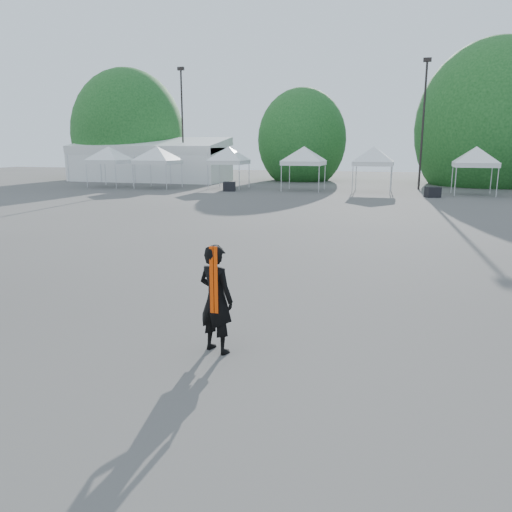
# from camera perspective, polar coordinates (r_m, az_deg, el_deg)

# --- Properties ---
(ground) EXTENTS (120.00, 120.00, 0.00)m
(ground) POSITION_cam_1_polar(r_m,az_deg,el_deg) (10.25, 5.13, -6.63)
(ground) COLOR #474442
(ground) RESTS_ON ground
(marquee) EXTENTS (15.00, 6.25, 4.23)m
(marquee) POSITION_cam_1_polar(r_m,az_deg,el_deg) (50.52, -12.00, 10.62)
(marquee) COLOR white
(marquee) RESTS_ON ground
(light_pole_west) EXTENTS (0.60, 0.25, 10.30)m
(light_pole_west) POSITION_cam_1_polar(r_m,az_deg,el_deg) (47.89, -8.42, 15.22)
(light_pole_west) COLOR black
(light_pole_west) RESTS_ON ground
(light_pole_east) EXTENTS (0.60, 0.25, 9.80)m
(light_pole_east) POSITION_cam_1_polar(r_m,az_deg,el_deg) (41.58, 18.59, 14.82)
(light_pole_east) COLOR black
(light_pole_east) RESTS_ON ground
(tree_far_w) EXTENTS (4.80, 4.80, 7.30)m
(tree_far_w) POSITION_cam_1_polar(r_m,az_deg,el_deg) (55.08, -14.38, 13.31)
(tree_far_w) COLOR #382314
(tree_far_w) RESTS_ON ground
(tree_mid_w) EXTENTS (4.16, 4.16, 6.33)m
(tree_mid_w) POSITION_cam_1_polar(r_m,az_deg,el_deg) (50.49, 5.27, 13.06)
(tree_mid_w) COLOR #382314
(tree_mid_w) RESTS_ON ground
(tree_mid_e) EXTENTS (5.12, 5.12, 7.79)m
(tree_mid_e) POSITION_cam_1_polar(r_m,az_deg,el_deg) (49.06, 25.46, 13.03)
(tree_mid_e) COLOR #382314
(tree_mid_e) RESTS_ON ground
(tent_a) EXTENTS (4.08, 4.08, 3.88)m
(tent_a) POSITION_cam_1_polar(r_m,az_deg,el_deg) (43.86, -16.48, 11.58)
(tent_a) COLOR silver
(tent_a) RESTS_ON ground
(tent_b) EXTENTS (4.35, 4.35, 3.88)m
(tent_b) POSITION_cam_1_polar(r_m,az_deg,el_deg) (41.81, -11.23, 11.83)
(tent_b) COLOR silver
(tent_b) RESTS_ON ground
(tent_c) EXTENTS (3.95, 3.95, 3.88)m
(tent_c) POSITION_cam_1_polar(r_m,az_deg,el_deg) (40.59, -3.15, 12.03)
(tent_c) COLOR silver
(tent_c) RESTS_ON ground
(tent_d) EXTENTS (4.31, 4.31, 3.88)m
(tent_d) POSITION_cam_1_polar(r_m,az_deg,el_deg) (38.86, 5.52, 11.97)
(tent_d) COLOR silver
(tent_d) RESTS_ON ground
(tent_e) EXTENTS (4.05, 4.05, 3.88)m
(tent_e) POSITION_cam_1_polar(r_m,az_deg,el_deg) (38.26, 13.33, 11.70)
(tent_e) COLOR silver
(tent_e) RESTS_ON ground
(tent_f) EXTENTS (3.98, 3.98, 3.88)m
(tent_f) POSITION_cam_1_polar(r_m,az_deg,el_deg) (38.12, 23.89, 10.98)
(tent_f) COLOR silver
(tent_f) RESTS_ON ground
(man) EXTENTS (0.77, 0.65, 1.82)m
(man) POSITION_cam_1_polar(r_m,az_deg,el_deg) (8.18, -4.59, -4.88)
(man) COLOR black
(man) RESTS_ON ground
(crate_west) EXTENTS (1.04, 0.89, 0.70)m
(crate_west) POSITION_cam_1_polar(r_m,az_deg,el_deg) (38.19, -3.07, 7.93)
(crate_west) COLOR black
(crate_west) RESTS_ON ground
(crate_mid) EXTENTS (1.10, 0.99, 0.70)m
(crate_mid) POSITION_cam_1_polar(r_m,az_deg,el_deg) (35.47, 19.54, 6.90)
(crate_mid) COLOR black
(crate_mid) RESTS_ON ground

